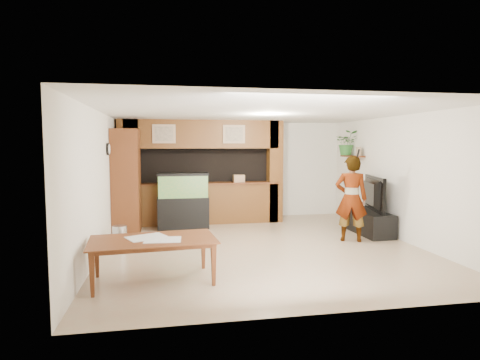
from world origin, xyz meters
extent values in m
plane|color=tan|center=(0.00, 0.00, 0.00)|extent=(6.50, 6.50, 0.00)
plane|color=white|center=(0.00, 0.00, 2.60)|extent=(6.50, 6.50, 0.00)
plane|color=silver|center=(0.00, 3.25, 1.30)|extent=(6.00, 0.00, 6.00)
plane|color=silver|center=(-3.00, 0.00, 1.30)|extent=(0.00, 6.50, 6.50)
plane|color=silver|center=(3.00, 0.00, 1.30)|extent=(0.00, 6.50, 6.50)
cube|color=brown|center=(-0.90, 2.45, 0.50)|extent=(3.80, 0.35, 1.00)
cube|color=#5D2E16|center=(-0.90, 2.45, 1.02)|extent=(3.80, 0.43, 0.04)
cube|color=brown|center=(-0.90, 2.45, 2.25)|extent=(3.80, 0.35, 0.70)
cube|color=brown|center=(-2.70, 2.45, 1.30)|extent=(0.50, 0.35, 2.60)
cube|color=brown|center=(0.95, 2.45, 1.30)|extent=(0.35, 0.35, 2.60)
cube|color=black|center=(-0.90, 3.00, 1.45)|extent=(4.20, 0.45, 0.85)
cube|color=tan|center=(-1.85, 2.26, 2.25)|extent=(0.55, 0.03, 0.45)
cube|color=tan|center=(-1.85, 2.24, 2.25)|extent=(0.43, 0.01, 0.35)
cube|color=tan|center=(-0.15, 2.26, 2.25)|extent=(0.55, 0.03, 0.45)
cube|color=tan|center=(-0.15, 2.24, 2.25)|extent=(0.43, 0.01, 0.35)
cylinder|color=black|center=(-2.97, 1.00, 1.90)|extent=(0.04, 0.25, 0.25)
cylinder|color=white|center=(-2.94, 1.00, 1.90)|extent=(0.01, 0.21, 0.21)
cube|color=#5D2E16|center=(2.85, 1.95, 1.70)|extent=(0.25, 0.90, 0.04)
cube|color=#5D2E16|center=(-2.70, 1.78, 1.17)|extent=(0.58, 0.96, 2.34)
cylinder|color=#B2B2B7|center=(-2.68, 0.06, 0.25)|extent=(0.27, 0.27, 0.49)
cube|color=black|center=(-1.43, 1.95, 0.37)|extent=(1.20, 0.45, 0.75)
cube|color=#378B3B|center=(-1.43, 1.95, 1.01)|extent=(1.15, 0.42, 0.52)
cube|color=black|center=(-1.43, 1.95, 1.30)|extent=(1.20, 0.45, 0.06)
cube|color=black|center=(2.65, 0.71, 0.26)|extent=(0.56, 1.53, 0.51)
imported|color=black|center=(2.65, 0.71, 0.90)|extent=(0.47, 1.36, 0.78)
cube|color=tan|center=(2.85, 1.64, 1.83)|extent=(0.05, 0.17, 0.22)
imported|color=#2B6A2A|center=(2.82, 2.22, 2.04)|extent=(0.71, 0.67, 0.64)
imported|color=tan|center=(1.93, 0.08, 0.88)|extent=(0.76, 0.64, 1.77)
cylinder|color=black|center=(1.98, -0.08, 1.82)|extent=(0.04, 0.11, 0.17)
imported|color=#5D2E16|center=(-2.00, -1.76, 0.32)|extent=(1.88, 1.16, 0.63)
cube|color=silver|center=(-2.09, -1.62, 0.63)|extent=(0.67, 0.60, 0.01)
cube|color=silver|center=(-1.86, -1.83, 0.63)|extent=(0.54, 0.41, 0.01)
cube|color=#A87E5B|center=(0.00, 2.45, 1.13)|extent=(0.29, 0.20, 0.19)
camera|label=1|loc=(-1.78, -7.56, 1.98)|focal=30.00mm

